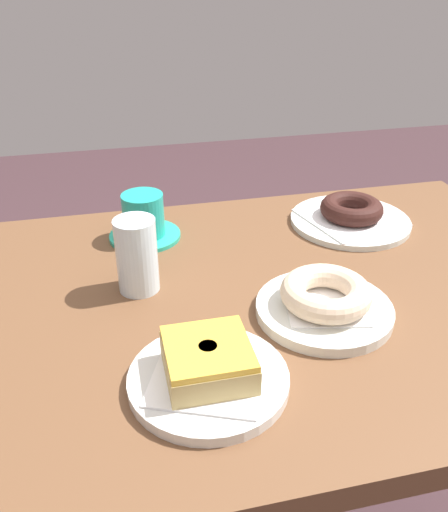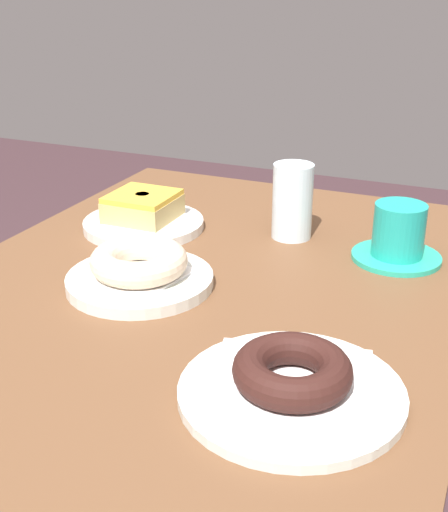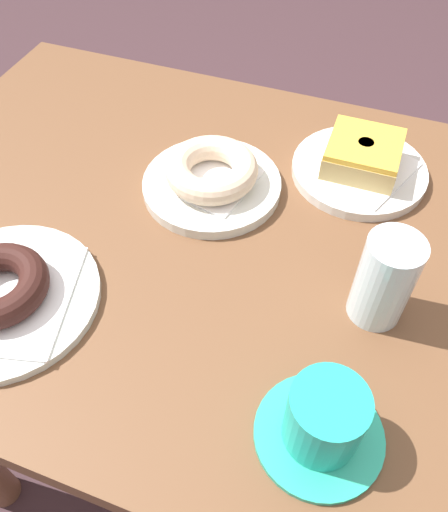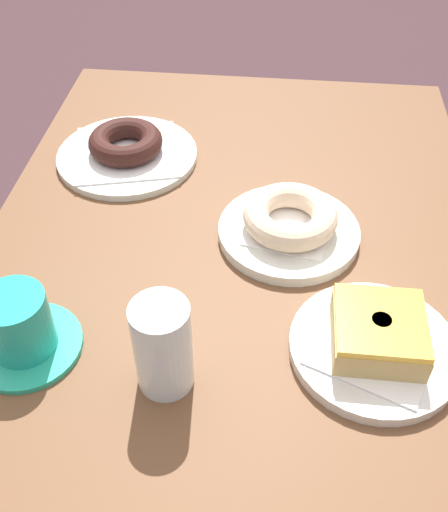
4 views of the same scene
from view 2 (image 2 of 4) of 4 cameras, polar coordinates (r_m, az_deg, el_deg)
The scene contains 12 objects.
table at distance 0.96m, azimuth -2.07°, elevation -10.68°, with size 0.95×0.68×0.74m.
plate_sugar_ring at distance 0.89m, azimuth -7.07°, elevation -2.05°, with size 0.19×0.19×0.02m, color silver.
napkin_sugar_ring at distance 0.89m, azimuth -7.10°, elevation -1.51°, with size 0.11×0.11×0.00m, color white.
donut_sugar_ring at distance 0.88m, azimuth -7.16°, elevation -0.39°, with size 0.13×0.13×0.03m, color beige.
plate_chocolate_ring at distance 0.67m, azimuth 5.67°, elevation -11.34°, with size 0.22×0.22×0.01m, color silver.
napkin_chocolate_ring at distance 0.67m, azimuth 5.69°, elevation -10.85°, with size 0.16×0.16×0.00m, color white.
donut_chocolate_ring at distance 0.66m, azimuth 5.75°, elevation -9.52°, with size 0.12×0.12×0.03m, color #331814.
plate_glazed_square at distance 1.09m, azimuth -6.75°, elevation 2.67°, with size 0.19×0.19×0.01m, color silver.
napkin_glazed_square at distance 1.08m, azimuth -6.77°, elevation 3.10°, with size 0.13×0.13×0.00m, color white.
donut_glazed_square at distance 1.08m, azimuth -6.83°, elevation 4.19°, with size 0.10×0.10×0.04m.
water_glass at distance 1.04m, azimuth 5.76°, elevation 4.59°, with size 0.06×0.06×0.11m, color silver.
coffee_cup at distance 0.98m, azimuth 14.42°, elevation 1.69°, with size 0.13×0.13×0.08m.
Camera 2 is at (-0.71, -0.35, 1.12)m, focal length 47.68 mm.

